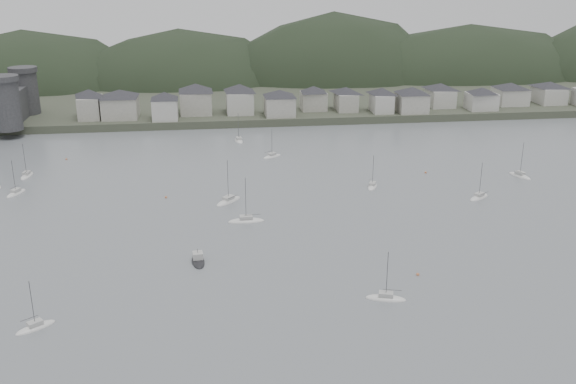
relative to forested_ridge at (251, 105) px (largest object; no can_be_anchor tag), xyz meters
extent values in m
cube|color=#383D2D|center=(-4.83, 25.60, 12.78)|extent=(900.00, 250.00, 3.00)
ellipsoid|color=black|center=(-115.70, 2.54, 1.14)|extent=(138.98, 92.48, 81.13)
ellipsoid|color=black|center=(-37.13, 3.46, 1.32)|extent=(132.08, 90.41, 79.74)
ellipsoid|color=black|center=(45.82, 3.53, -1.39)|extent=(133.88, 88.37, 101.41)
ellipsoid|color=black|center=(121.12, -1.49, 0.97)|extent=(165.81, 81.78, 82.55)
cylinder|color=#323234|center=(-96.83, -103.40, 23.28)|extent=(10.00, 10.00, 18.00)
cylinder|color=#323234|center=(-96.83, -75.40, 22.78)|extent=(10.00, 10.00, 17.00)
cube|color=#323234|center=(-96.83, -89.40, 20.28)|extent=(3.50, 30.00, 12.00)
cube|color=#9B998E|center=(-69.83, -87.44, 18.58)|extent=(8.34, 12.91, 8.59)
pyramid|color=#29292E|center=(-69.83, -87.44, 24.37)|extent=(15.78, 15.78, 3.01)
cube|color=#9B998E|center=(-58.15, -88.08, 18.46)|extent=(13.68, 13.35, 8.36)
pyramid|color=#29292E|center=(-58.15, -88.08, 24.11)|extent=(20.07, 20.07, 2.93)
cube|color=#BAB8AF|center=(-40.41, -93.38, 18.32)|extent=(9.78, 10.20, 8.08)
pyramid|color=#29292E|center=(-40.41, -93.38, 23.78)|extent=(14.83, 14.83, 2.83)
cube|color=#9B998E|center=(-28.35, -83.75, 18.83)|extent=(12.59, 13.33, 9.09)
pyramid|color=#29292E|center=(-28.35, -83.75, 24.97)|extent=(19.24, 19.24, 3.18)
cube|color=#BAB8AF|center=(-10.58, -85.30, 18.72)|extent=(10.74, 12.17, 8.87)
pyramid|color=#29292E|center=(-10.58, -85.30, 24.70)|extent=(17.01, 17.01, 3.10)
cube|color=#9B998E|center=(5.09, -91.87, 18.13)|extent=(11.63, 12.09, 7.69)
pyramid|color=#29292E|center=(5.09, -91.87, 23.32)|extent=(17.61, 17.61, 2.69)
cube|color=#9B998E|center=(20.42, -83.21, 18.00)|extent=(10.37, 9.35, 7.44)
pyramid|color=#29292E|center=(20.42, -83.21, 23.03)|extent=(14.65, 14.65, 2.60)
cube|color=#9B998E|center=(33.79, -85.61, 17.90)|extent=(8.24, 12.20, 7.22)
pyramid|color=#29292E|center=(33.79, -85.61, 22.77)|extent=(15.17, 15.17, 2.53)
cube|color=#BAB8AF|center=(47.66, -90.85, 18.02)|extent=(8.06, 10.91, 7.46)
pyramid|color=#29292E|center=(47.66, -90.85, 23.05)|extent=(14.08, 14.08, 2.61)
cube|color=#9B998E|center=(59.98, -92.34, 18.12)|extent=(11.73, 11.78, 7.66)
pyramid|color=#29292E|center=(59.98, -92.34, 23.29)|extent=(17.46, 17.46, 2.68)
cube|color=#BAB8AF|center=(75.80, -82.49, 17.95)|extent=(10.19, 13.02, 7.33)
pyramid|color=#29292E|center=(75.80, -82.49, 22.90)|extent=(17.23, 17.23, 2.57)
cube|color=#BAB8AF|center=(90.71, -91.34, 17.72)|extent=(11.70, 9.81, 6.88)
pyramid|color=#29292E|center=(90.71, -91.34, 22.36)|extent=(15.97, 15.97, 2.41)
cube|color=#BAB8AF|center=(107.57, -82.49, 17.78)|extent=(12.83, 12.48, 7.00)
pyramid|color=#29292E|center=(107.57, -82.49, 22.51)|extent=(18.79, 18.79, 2.45)
cube|color=#BAB8AF|center=(125.90, -81.98, 17.77)|extent=(11.07, 13.50, 6.97)
pyramid|color=#29292E|center=(125.90, -81.98, 22.47)|extent=(18.25, 18.25, 2.44)
ellipsoid|color=silver|center=(7.87, -241.24, 11.33)|extent=(8.13, 4.63, 1.55)
cube|color=#B3B3AF|center=(7.87, -241.24, 12.41)|extent=(3.09, 2.42, 0.70)
cylinder|color=#3F3F42|center=(7.87, -241.24, 16.33)|extent=(0.12, 0.12, 9.69)
cylinder|color=#3F3F42|center=(9.21, -240.83, 12.96)|extent=(3.36, 1.11, 0.10)
ellipsoid|color=silver|center=(-15.82, -198.24, 11.33)|extent=(9.04, 2.91, 1.81)
cube|color=#B3B3AF|center=(-15.82, -198.24, 12.54)|extent=(3.17, 1.99, 0.70)
cylinder|color=#3F3F42|center=(-15.82, -198.24, 17.13)|extent=(0.12, 0.12, 11.30)
cylinder|color=#3F3F42|center=(-14.19, -198.23, 13.09)|extent=(4.07, 0.11, 0.10)
ellipsoid|color=silver|center=(-79.17, -152.81, 11.33)|extent=(3.43, 8.16, 1.58)
cube|color=#B3B3AF|center=(-79.17, -152.81, 12.43)|extent=(2.05, 2.95, 0.70)
cylinder|color=#3F3F42|center=(-79.17, -152.81, 16.43)|extent=(0.12, 0.12, 9.90)
cylinder|color=#3F3F42|center=(-79.00, -154.22, 12.98)|extent=(0.51, 3.55, 0.10)
ellipsoid|color=silver|center=(-19.56, -183.27, 11.33)|extent=(8.39, 8.75, 1.84)
cube|color=#B3B3AF|center=(-19.56, -183.27, 12.55)|extent=(3.67, 3.74, 0.70)
cylinder|color=#3F3F42|center=(-19.56, -183.27, 17.23)|extent=(0.12, 0.12, 11.49)
cylinder|color=#3F3F42|center=(-18.44, -184.49, 13.10)|extent=(2.88, 3.11, 0.10)
ellipsoid|color=silver|center=(-78.12, -169.13, 11.33)|extent=(5.23, 7.97, 1.52)
cube|color=#B3B3AF|center=(-78.12, -169.13, 12.40)|extent=(2.59, 3.11, 0.70)
cylinder|color=#3F3F42|center=(-78.12, -169.13, 16.25)|extent=(0.12, 0.12, 9.52)
cylinder|color=#3F3F42|center=(-78.66, -167.87, 12.95)|extent=(1.44, 3.19, 0.10)
ellipsoid|color=silver|center=(22.05, -176.10, 11.33)|extent=(5.11, 7.72, 1.48)
cube|color=#B3B3AF|center=(22.05, -176.10, 12.37)|extent=(2.52, 3.02, 0.70)
cylinder|color=#3F3F42|center=(22.05, -176.10, 16.10)|extent=(0.12, 0.12, 9.24)
cylinder|color=#3F3F42|center=(21.52, -174.88, 12.92)|extent=(1.42, 3.09, 0.10)
ellipsoid|color=silver|center=(68.75, -172.27, 11.33)|extent=(5.41, 8.72, 1.66)
cube|color=#B3B3AF|center=(68.75, -172.27, 12.47)|extent=(2.74, 3.37, 0.70)
cylinder|color=#3F3F42|center=(68.75, -172.27, 16.68)|extent=(0.12, 0.12, 10.39)
cylinder|color=#3F3F42|center=(68.23, -173.67, 13.02)|extent=(1.41, 3.54, 0.10)
ellipsoid|color=silver|center=(-55.84, -243.49, 11.33)|extent=(7.14, 6.06, 1.43)
cube|color=#B3B3AF|center=(-55.84, -243.49, 12.35)|extent=(2.95, 2.75, 0.70)
cylinder|color=#3F3F42|center=(-55.84, -243.49, 15.96)|extent=(0.12, 0.12, 8.95)
cylinder|color=#3F3F42|center=(-56.89, -242.73, 12.90)|extent=(2.67, 1.97, 0.10)
ellipsoid|color=silver|center=(-13.15, -119.40, 11.33)|extent=(3.61, 8.37, 1.62)
cube|color=#B3B3AF|center=(-13.15, -119.40, 12.45)|extent=(2.13, 3.04, 0.70)
cylinder|color=#3F3F42|center=(-13.15, -119.40, 16.55)|extent=(0.12, 0.12, 10.13)
cylinder|color=#3F3F42|center=(-12.96, -117.95, 13.00)|extent=(0.57, 3.63, 0.10)
ellipsoid|color=silver|center=(48.66, -189.07, 11.33)|extent=(7.98, 6.60, 1.59)
cube|color=#B3B3AF|center=(48.66, -189.07, 12.43)|extent=(3.28, 3.02, 0.70)
cylinder|color=#3F3F42|center=(48.66, -189.07, 16.45)|extent=(0.12, 0.12, 9.92)
cylinder|color=#3F3F42|center=(49.84, -189.88, 12.98)|extent=(3.00, 2.11, 0.10)
ellipsoid|color=silver|center=(-3.33, -141.52, 11.33)|extent=(7.36, 6.13, 1.47)
cube|color=#B3B3AF|center=(-3.33, -141.52, 12.37)|extent=(3.03, 2.79, 0.70)
cylinder|color=#3F3F42|center=(-3.33, -141.52, 16.07)|extent=(0.12, 0.12, 9.17)
cylinder|color=#3F3F42|center=(-4.42, -140.76, 12.92)|extent=(2.76, 1.97, 0.10)
ellipsoid|color=black|center=(-27.64, -220.04, 11.33)|extent=(3.45, 7.83, 1.67)
cube|color=#B3B3AF|center=(-27.64, -220.04, 12.82)|extent=(2.34, 2.47, 1.40)
cylinder|color=#3F3F42|center=(-27.64, -220.04, 13.72)|extent=(0.10, 0.10, 1.20)
sphere|color=#CB7143|center=(-70.75, -135.94, 11.43)|extent=(0.70, 0.70, 0.70)
sphere|color=#CB7143|center=(41.65, -165.20, 11.43)|extent=(0.70, 0.70, 0.70)
sphere|color=#CB7143|center=(17.15, -232.21, 11.43)|extent=(0.70, 0.70, 0.70)
sphere|color=#CB7143|center=(-36.45, -177.82, 11.43)|extent=(0.70, 0.70, 0.70)
camera|label=1|loc=(-24.68, -347.01, 71.07)|focal=40.21mm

